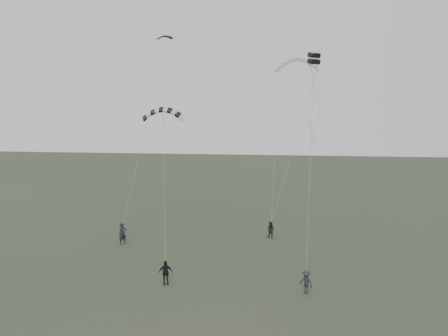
# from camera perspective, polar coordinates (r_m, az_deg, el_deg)

# --- Properties ---
(ground) EXTENTS (140.00, 140.00, 0.00)m
(ground) POSITION_cam_1_polar(r_m,az_deg,el_deg) (32.90, -2.21, -13.44)
(ground) COLOR #323E29
(ground) RESTS_ON ground
(flyer_left) EXTENTS (0.81, 0.80, 1.88)m
(flyer_left) POSITION_cam_1_polar(r_m,az_deg,el_deg) (39.50, -13.11, -8.36)
(flyer_left) COLOR black
(flyer_left) RESTS_ON ground
(flyer_right) EXTENTS (0.91, 0.83, 1.52)m
(flyer_right) POSITION_cam_1_polar(r_m,az_deg,el_deg) (40.42, 6.14, -8.05)
(flyer_right) COLOR black
(flyer_right) RESTS_ON ground
(flyer_center) EXTENTS (1.06, 0.72, 1.67)m
(flyer_center) POSITION_cam_1_polar(r_m,az_deg,el_deg) (30.89, -7.67, -13.37)
(flyer_center) COLOR black
(flyer_center) RESTS_ON ground
(flyer_far) EXTENTS (1.13, 1.12, 1.56)m
(flyer_far) POSITION_cam_1_polar(r_m,az_deg,el_deg) (29.79, 10.65, -14.42)
(flyer_far) COLOR #28282D
(flyer_far) RESTS_ON ground
(kite_dark_small) EXTENTS (1.59, 0.84, 0.62)m
(kite_dark_small) POSITION_cam_1_polar(r_m,az_deg,el_deg) (43.59, -7.74, 16.69)
(kite_dark_small) COLOR black
(kite_dark_small) RESTS_ON flyer_left
(kite_pale_large) EXTENTS (4.28, 1.33, 1.90)m
(kite_pale_large) POSITION_cam_1_polar(r_m,az_deg,el_deg) (44.01, 9.58, 13.75)
(kite_pale_large) COLOR #AFB2B4
(kite_pale_large) RESTS_ON flyer_right
(kite_striped) EXTENTS (3.34, 1.58, 1.45)m
(kite_striped) POSITION_cam_1_polar(r_m,az_deg,el_deg) (34.27, -7.93, 7.57)
(kite_striped) COLOR black
(kite_striped) RESTS_ON flyer_center
(kite_box) EXTENTS (0.97, 1.05, 0.88)m
(kite_box) POSITION_cam_1_polar(r_m,az_deg,el_deg) (32.88, 11.66, 13.85)
(kite_box) COLOR black
(kite_box) RESTS_ON flyer_far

